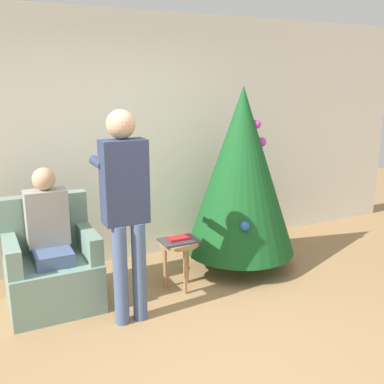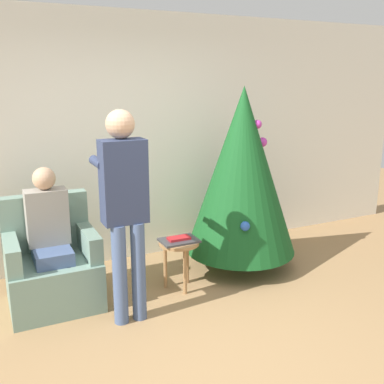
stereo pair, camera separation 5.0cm
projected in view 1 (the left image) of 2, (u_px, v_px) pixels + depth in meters
ground_plane at (216, 364)px, 3.25m from camera, size 14.00×14.00×0.00m
wall_back at (116, 141)px, 4.85m from camera, size 8.00×0.06×2.70m
christmas_tree at (241, 171)px, 4.68m from camera, size 1.17×1.17×1.94m
armchair at (52, 268)px, 4.06m from camera, size 0.78×0.72×0.97m
person_seated at (49, 232)px, 3.94m from camera, size 0.36×0.46×1.26m
person_standing at (125, 199)px, 3.62m from camera, size 0.39×0.57×1.77m
side_stool at (179, 249)px, 4.33m from camera, size 0.39×0.39×0.49m
laptop at (179, 240)px, 4.30m from camera, size 0.36×0.26×0.02m
book at (179, 238)px, 4.30m from camera, size 0.21×0.11×0.02m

